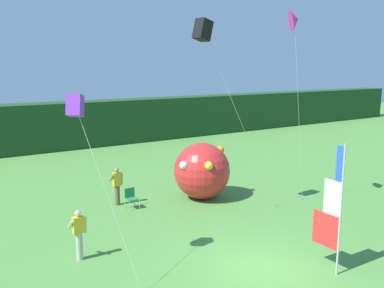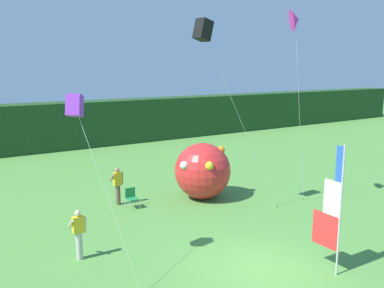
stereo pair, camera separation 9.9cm
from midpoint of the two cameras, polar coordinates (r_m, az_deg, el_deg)
ground_plane at (r=13.73m, az=9.40°, el=-16.61°), size 120.00×120.00×0.00m
distant_treeline at (r=33.22m, az=-17.89°, el=2.39°), size 80.00×2.40×3.57m
banner_flag at (r=13.36m, az=18.98°, el=-8.77°), size 0.06×1.03×4.07m
person_near_banner at (r=19.23m, az=-10.08°, el=-5.58°), size 0.55×0.48×1.75m
person_mid_field at (r=14.26m, az=-15.19°, el=-11.79°), size 0.55×0.48×1.69m
inflatable_balloon at (r=19.75m, az=1.62°, el=-3.73°), size 2.75×2.70×2.70m
folding_chair at (r=18.86m, az=-8.20°, el=-7.20°), size 0.51×0.51×0.89m
kite_purple_box_0 at (r=12.29m, az=-15.63°, el=5.04°), size 1.30×2.51×5.51m
kite_black_box_1 at (r=16.66m, az=1.75°, el=15.39°), size 3.90×1.17×8.11m
kite_magenta_delta_2 at (r=18.29m, az=14.23°, el=16.22°), size 2.01×1.03×8.63m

